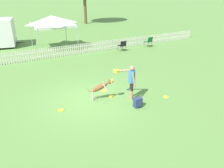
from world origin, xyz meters
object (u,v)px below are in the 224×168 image
object	(u,v)px
frisbee_near_handler	(111,96)
canopy_tent_main	(52,21)
folding_chair_green_right	(122,45)
backpack_on_grass	(138,103)
leaping_dog	(101,87)
frisbee_midfield	(61,110)
frisbee_far_scatter	(104,91)
frisbee_near_dog	(166,97)
folding_chair_blue_left	(149,41)
handler_person	(131,78)

from	to	relation	value
frisbee_near_handler	canopy_tent_main	size ratio (longest dim) A/B	0.08
folding_chair_green_right	canopy_tent_main	bearing A→B (deg)	-37.25
backpack_on_grass	folding_chair_green_right	world-z (taller)	folding_chair_green_right
leaping_dog	frisbee_near_handler	distance (m)	0.80
frisbee_midfield	frisbee_far_scatter	bearing A→B (deg)	18.72
frisbee_near_dog	frisbee_far_scatter	bearing A→B (deg)	137.83
backpack_on_grass	folding_chair_blue_left	bearing A→B (deg)	49.83
folding_chair_blue_left	leaping_dog	bearing A→B (deg)	33.06
handler_person	frisbee_far_scatter	distance (m)	1.69
backpack_on_grass	frisbee_near_dog	bearing A→B (deg)	3.75
leaping_dog	backpack_on_grass	distance (m)	1.71
backpack_on_grass	folding_chair_blue_left	xyz separation A→B (m)	(6.52, 7.72, 0.30)
frisbee_near_dog	folding_chair_green_right	size ratio (longest dim) A/B	0.29
frisbee_near_handler	folding_chair_green_right	xyz separation A→B (m)	(4.44, 6.32, 0.47)
handler_person	leaping_dog	xyz separation A→B (m)	(-1.16, 0.50, -0.34)
leaping_dog	folding_chair_blue_left	world-z (taller)	leaping_dog
leaping_dog	canopy_tent_main	size ratio (longest dim) A/B	0.39
frisbee_near_dog	canopy_tent_main	world-z (taller)	canopy_tent_main
frisbee_midfield	leaping_dog	bearing A→B (deg)	1.51
folding_chair_green_right	leaping_dog	bearing A→B (deg)	50.77
backpack_on_grass	frisbee_far_scatter	bearing A→B (deg)	104.25
frisbee_midfield	folding_chair_blue_left	bearing A→B (deg)	34.61
folding_chair_blue_left	folding_chair_green_right	size ratio (longest dim) A/B	1.03
frisbee_near_dog	canopy_tent_main	size ratio (longest dim) A/B	0.08
handler_person	canopy_tent_main	size ratio (longest dim) A/B	0.52
frisbee_far_scatter	folding_chair_blue_left	world-z (taller)	folding_chair_blue_left
frisbee_near_dog	folding_chair_blue_left	distance (m)	9.07
leaping_dog	folding_chair_blue_left	size ratio (longest dim) A/B	1.38
frisbee_near_handler	folding_chair_blue_left	size ratio (longest dim) A/B	0.28
frisbee_midfield	backpack_on_grass	distance (m)	3.12
backpack_on_grass	canopy_tent_main	bearing A→B (deg)	92.29
frisbee_midfield	folding_chair_blue_left	size ratio (longest dim) A/B	0.28
folding_chair_blue_left	folding_chair_green_right	distance (m)	2.57
leaping_dog	folding_chair_green_right	size ratio (longest dim) A/B	1.43
leaping_dog	frisbee_far_scatter	bearing A→B (deg)	169.98
frisbee_near_dog	frisbee_midfield	size ratio (longest dim) A/B	1.00
frisbee_near_handler	backpack_on_grass	world-z (taller)	backpack_on_grass
frisbee_near_handler	backpack_on_grass	bearing A→B (deg)	-70.15
handler_person	frisbee_near_dog	xyz separation A→B (m)	(1.48, -0.70, -0.94)
frisbee_near_handler	frisbee_midfield	xyz separation A→B (m)	(-2.36, -0.11, 0.00)
leaping_dog	frisbee_near_handler	size ratio (longest dim) A/B	4.94
folding_chair_blue_left	canopy_tent_main	xyz separation A→B (m)	(-6.95, 3.14, 1.67)
backpack_on_grass	canopy_tent_main	world-z (taller)	canopy_tent_main
frisbee_midfield	canopy_tent_main	world-z (taller)	canopy_tent_main
frisbee_near_dog	frisbee_far_scatter	world-z (taller)	same
handler_person	frisbee_midfield	distance (m)	3.17
handler_person	frisbee_midfield	bearing A→B (deg)	105.41
leaping_dog	handler_person	bearing A→B (deg)	90.67
leaping_dog	folding_chair_blue_left	distance (m)	9.90
backpack_on_grass	folding_chair_green_right	distance (m)	8.64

